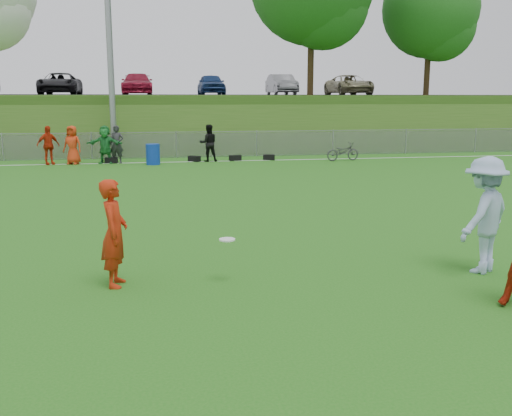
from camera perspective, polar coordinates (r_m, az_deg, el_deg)
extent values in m
plane|color=#1D6615|center=(8.76, -2.02, -8.14)|extent=(120.00, 120.00, 0.00)
cube|color=white|center=(26.38, -7.75, 4.59)|extent=(60.00, 0.10, 0.01)
cube|color=gray|center=(28.31, -7.98, 6.21)|extent=(58.00, 0.02, 1.20)
cube|color=gray|center=(28.27, -8.01, 7.53)|extent=(58.00, 0.04, 0.04)
cylinder|color=gray|center=(29.22, -14.49, 16.73)|extent=(0.30, 0.30, 12.00)
cube|color=#305818|center=(39.24, -8.73, 8.78)|extent=(120.00, 18.00, 3.00)
cube|color=black|center=(41.22, -8.88, 11.03)|extent=(120.00, 12.00, 0.10)
cylinder|color=black|center=(34.25, 5.56, 18.21)|extent=(0.36, 0.36, 8.50)
sphere|color=#1D4E14|center=(34.25, 6.76, 19.62)|extent=(5.10, 5.10, 5.10)
cylinder|color=black|center=(38.45, 16.90, 15.88)|extent=(0.36, 0.36, 7.00)
sphere|color=#1D4E14|center=(38.65, 17.05, 18.46)|extent=(5.88, 5.88, 5.88)
sphere|color=#1D4E14|center=(38.53, 18.00, 16.85)|extent=(4.20, 4.20, 4.20)
imported|color=black|center=(40.63, -19.00, 11.67)|extent=(2.39, 5.18, 1.44)
imported|color=maroon|center=(40.22, -11.79, 12.04)|extent=(2.02, 4.96, 1.44)
imported|color=navy|center=(40.43, -4.52, 12.22)|extent=(1.70, 4.23, 1.44)
imported|color=slate|center=(41.25, 2.56, 12.22)|extent=(1.52, 4.37, 1.44)
imported|color=gray|center=(42.64, 9.27, 12.05)|extent=(2.39, 5.18, 1.44)
imported|color=red|center=(26.65, -20.08, 5.91)|extent=(1.07, 0.85, 1.69)
imported|color=red|center=(26.50, -17.88, 6.02)|extent=(0.96, 0.79, 1.69)
imported|color=#217F34|center=(26.35, -14.86, 6.16)|extent=(1.62, 0.70, 1.69)
imported|color=#2A2B2D|center=(26.32, -13.75, 6.20)|extent=(0.70, 0.54, 1.69)
imported|color=black|center=(26.40, -4.77, 6.49)|extent=(0.84, 0.66, 1.69)
cube|color=black|center=(26.50, -14.28, 4.65)|extent=(0.58, 0.34, 0.26)
cube|color=black|center=(26.51, -6.19, 4.92)|extent=(0.59, 0.58, 0.26)
cube|color=black|center=(26.71, -2.09, 5.02)|extent=(0.58, 0.34, 0.26)
cube|color=black|center=(26.99, 1.30, 5.09)|extent=(0.60, 0.39, 0.26)
imported|color=#B3240C|center=(8.99, -13.99, -2.45)|extent=(0.46, 0.65, 1.67)
imported|color=#9AB4D6|center=(10.11, 21.85, -0.66)|extent=(1.44, 1.29, 1.94)
cylinder|color=white|center=(8.91, -2.91, -3.17)|extent=(0.26, 0.26, 0.02)
cylinder|color=#0F34A7|center=(25.52, -10.27, 5.31)|extent=(0.61, 0.61, 0.90)
imported|color=#2E2E31|center=(26.98, 8.67, 5.59)|extent=(1.67, 0.80, 0.84)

